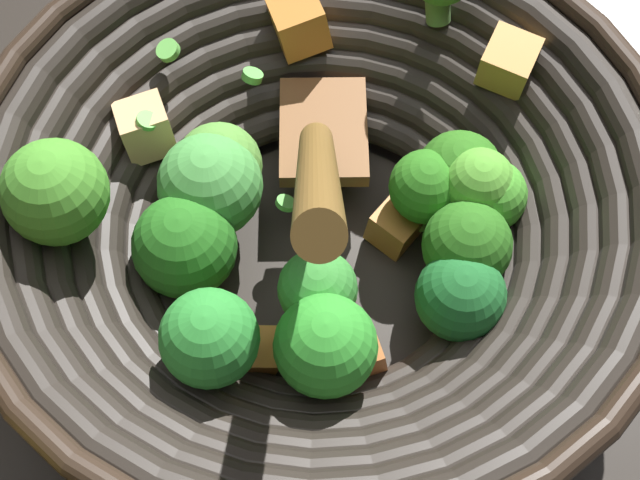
# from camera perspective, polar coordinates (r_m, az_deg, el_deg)

# --- Properties ---
(ground_plane) EXTENTS (4.00, 4.00, 0.00)m
(ground_plane) POSITION_cam_1_polar(r_m,az_deg,el_deg) (0.55, -0.00, -1.55)
(ground_plane) COLOR #28231E
(wok) EXTENTS (0.37, 0.40, 0.24)m
(wok) POSITION_cam_1_polar(r_m,az_deg,el_deg) (0.49, -0.07, 1.92)
(wok) COLOR black
(wok) RESTS_ON ground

